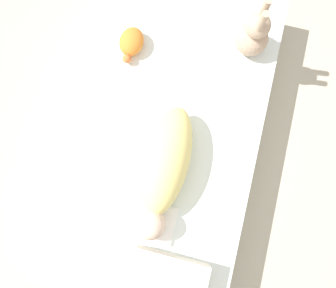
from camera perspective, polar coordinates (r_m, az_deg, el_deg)
The scene contains 6 objects.
ground_plane at distance 1.74m, azimuth 0.18°, elevation 0.76°, with size 12.00×12.00×0.00m, color #B2A893.
bed_mattress at distance 1.63m, azimuth 0.19°, elevation 1.58°, with size 1.59×0.84×0.22m.
burp_cloth at distance 1.47m, azimuth -1.65°, elevation -13.65°, with size 0.17×0.14×0.02m.
swaddled_baby at distance 1.40m, azimuth -0.53°, elevation -4.05°, with size 0.58×0.20×0.18m.
bunny_plush at distance 1.62m, azimuth 14.69°, elevation 17.86°, with size 0.15×0.15×0.33m.
turtle_plush at distance 1.64m, azimuth -6.40°, elevation 17.16°, with size 0.18×0.12×0.09m.
Camera 1 is at (0.36, 0.09, 1.70)m, focal length 35.00 mm.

